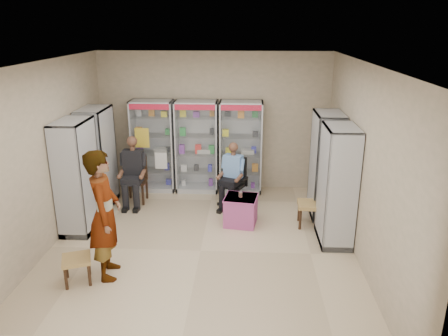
# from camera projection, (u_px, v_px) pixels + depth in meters

# --- Properties ---
(floor) EXTENTS (6.00, 6.00, 0.00)m
(floor) POSITION_uv_depth(u_px,v_px,m) (201.00, 251.00, 7.16)
(floor) COLOR tan
(floor) RESTS_ON ground
(room_shell) EXTENTS (5.02, 6.02, 3.01)m
(room_shell) POSITION_uv_depth(u_px,v_px,m) (198.00, 134.00, 6.54)
(room_shell) COLOR tan
(room_shell) RESTS_ON ground
(cabinet_back_left) EXTENTS (0.90, 0.50, 2.00)m
(cabinet_back_left) POSITION_uv_depth(u_px,v_px,m) (154.00, 146.00, 9.50)
(cabinet_back_left) COLOR #AFB0B7
(cabinet_back_left) RESTS_ON floor
(cabinet_back_mid) EXTENTS (0.90, 0.50, 2.00)m
(cabinet_back_mid) POSITION_uv_depth(u_px,v_px,m) (197.00, 147.00, 9.45)
(cabinet_back_mid) COLOR #A1A5A8
(cabinet_back_mid) RESTS_ON floor
(cabinet_back_right) EXTENTS (0.90, 0.50, 2.00)m
(cabinet_back_right) POSITION_uv_depth(u_px,v_px,m) (241.00, 147.00, 9.40)
(cabinet_back_right) COLOR #B7BBBF
(cabinet_back_right) RESTS_ON floor
(cabinet_right_far) EXTENTS (0.90, 0.50, 2.00)m
(cabinet_right_far) POSITION_uv_depth(u_px,v_px,m) (326.00, 165.00, 8.24)
(cabinet_right_far) COLOR silver
(cabinet_right_far) RESTS_ON floor
(cabinet_right_near) EXTENTS (0.90, 0.50, 2.00)m
(cabinet_right_near) POSITION_uv_depth(u_px,v_px,m) (337.00, 186.00, 7.20)
(cabinet_right_near) COLOR #A2A4A9
(cabinet_right_near) RESTS_ON floor
(cabinet_left_far) EXTENTS (0.90, 0.50, 2.00)m
(cabinet_left_far) POSITION_uv_depth(u_px,v_px,m) (98.00, 158.00, 8.66)
(cabinet_left_far) COLOR silver
(cabinet_left_far) RESTS_ON floor
(cabinet_left_near) EXTENTS (0.90, 0.50, 2.00)m
(cabinet_left_near) POSITION_uv_depth(u_px,v_px,m) (77.00, 177.00, 7.62)
(cabinet_left_near) COLOR silver
(cabinet_left_near) RESTS_ON floor
(wooden_chair) EXTENTS (0.42, 0.42, 0.94)m
(wooden_chair) POSITION_uv_depth(u_px,v_px,m) (136.00, 180.00, 8.99)
(wooden_chair) COLOR black
(wooden_chair) RESTS_ON floor
(seated_customer) EXTENTS (0.44, 0.60, 1.34)m
(seated_customer) POSITION_uv_depth(u_px,v_px,m) (134.00, 172.00, 8.87)
(seated_customer) COLOR black
(seated_customer) RESTS_ON floor
(office_chair) EXTENTS (0.70, 0.70, 0.99)m
(office_chair) POSITION_uv_depth(u_px,v_px,m) (234.00, 182.00, 8.82)
(office_chair) COLOR black
(office_chair) RESTS_ON floor
(seated_shopkeeper) EXTENTS (0.60, 0.69, 1.25)m
(seated_shopkeeper) POSITION_uv_depth(u_px,v_px,m) (234.00, 177.00, 8.73)
(seated_shopkeeper) COLOR #6AA6D3
(seated_shopkeeper) RESTS_ON floor
(pink_trunk) EXTENTS (0.63, 0.61, 0.54)m
(pink_trunk) POSITION_uv_depth(u_px,v_px,m) (241.00, 210.00, 8.04)
(pink_trunk) COLOR #BB4A89
(pink_trunk) RESTS_ON floor
(tea_glass) EXTENTS (0.07, 0.07, 0.09)m
(tea_glass) POSITION_uv_depth(u_px,v_px,m) (241.00, 195.00, 7.94)
(tea_glass) COLOR #5D2908
(tea_glass) RESTS_ON pink_trunk
(woven_stool_a) EXTENTS (0.47, 0.47, 0.45)m
(woven_stool_a) POSITION_uv_depth(u_px,v_px,m) (310.00, 214.00, 7.99)
(woven_stool_a) COLOR tan
(woven_stool_a) RESTS_ON floor
(woven_stool_b) EXTENTS (0.51, 0.51, 0.39)m
(woven_stool_b) POSITION_uv_depth(u_px,v_px,m) (78.00, 270.00, 6.25)
(woven_stool_b) COLOR #AE7649
(woven_stool_b) RESTS_ON floor
(standing_man) EXTENTS (0.58, 0.77, 1.92)m
(standing_man) POSITION_uv_depth(u_px,v_px,m) (105.00, 215.00, 6.20)
(standing_man) COLOR gray
(standing_man) RESTS_ON floor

